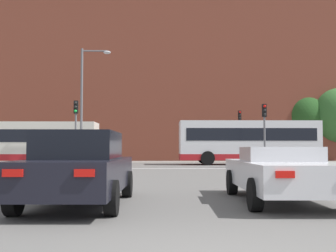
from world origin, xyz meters
The scene contains 15 objects.
stop_line_strip centered at (0.00, 20.89, 0.00)m, with size 9.22×0.30×0.01m, color silver.
far_pavement centered at (0.00, 32.93, 0.01)m, with size 70.24×2.50×0.01m, color gray.
brick_civic_building centered at (2.27, 43.12, 10.65)m, with size 41.74×13.51×27.16m.
car_saloon_left centered at (-2.38, 4.85, 0.78)m, with size 2.02×4.74×1.55m.
car_roadster_right centered at (2.07, 5.35, 0.65)m, with size 2.12×4.83×1.23m.
bus_crossing_lead centered at (5.87, 26.86, 1.71)m, with size 10.18×2.68×3.19m.
bus_crossing_trailing centered at (-11.01, 26.67, 1.65)m, with size 11.48×2.71×3.08m.
traffic_light_far_right centered at (6.30, 32.27, 3.00)m, with size 0.26×0.31×4.49m.
traffic_light_near_right centered at (5.82, 21.75, 2.67)m, with size 0.26×0.31×3.95m.
traffic_light_near_left centered at (-5.89, 22.02, 2.80)m, with size 0.26×0.31×4.16m.
street_lamp_junction centered at (-5.63, 24.18, 4.79)m, with size 2.02×0.36×7.95m.
pedestrian_waiting centered at (10.11, 32.72, 1.10)m, with size 0.41×0.26×1.84m.
pedestrian_walking_east centered at (9.16, 33.72, 0.99)m, with size 0.34×0.45×1.69m.
tree_by_building centered at (16.95, 37.51, 4.44)m, with size 5.41×5.41×7.28m.
tree_kerbside centered at (13.99, 38.07, 4.34)m, with size 4.57×4.57×6.75m.
Camera 1 is at (-0.69, -4.11, 1.19)m, focal length 45.00 mm.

